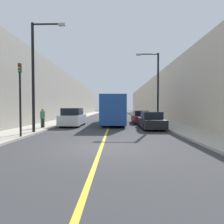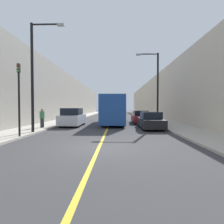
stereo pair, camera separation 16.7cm
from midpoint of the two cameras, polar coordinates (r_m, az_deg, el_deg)
The scene contains 14 objects.
ground_plane at distance 8.73m, azimuth -4.04°, elevation -11.36°, with size 200.00×200.00×0.00m, color #38383A.
sidewalk_left at distance 39.21m, azimuth -9.59°, elevation -1.24°, with size 3.04×72.00×0.14m, color #B2AA9E.
sidewalk_right at distance 38.95m, azimuth 9.72°, elevation -1.26°, with size 3.04×72.00×0.14m, color #B2AA9E.
building_row_left at distance 40.03m, azimuth -14.59°, elevation 4.55°, with size 4.00×72.00×8.18m, color gray.
building_row_right at distance 39.63m, azimuth 14.80°, elevation 4.38°, with size 4.00×72.00×7.92m, color beige.
road_center_line at distance 38.53m, azimuth 0.03°, elevation -1.37°, with size 0.16×72.00×0.01m, color gold.
bus at distance 21.04m, azimuth 0.29°, elevation 0.85°, with size 2.51×10.64×3.18m.
parked_suv_left at distance 18.67m, azimuth -12.88°, elevation -1.84°, with size 2.01×4.47×1.87m.
car_right_near at distance 16.21m, azimuth 12.33°, elevation -2.93°, with size 1.84×4.59×1.55m.
car_right_mid at distance 21.79m, azimuth 9.05°, elevation -1.78°, with size 1.86×4.76×1.55m.
street_lamp_left at distance 14.23m, azimuth -23.95°, elevation 12.24°, with size 2.49×0.24×7.93m.
street_lamp_right at distance 19.91m, azimuth 13.97°, elevation 8.90°, with size 2.49×0.24×7.72m.
traffic_light at distance 12.31m, azimuth -28.14°, elevation 4.33°, with size 0.16×0.18×4.52m.
pedestrian at distance 16.86m, azimuth -21.98°, elevation -1.76°, with size 0.37×0.24×1.70m.
Camera 1 is at (0.70, -8.47, 1.95)m, focal length 28.00 mm.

